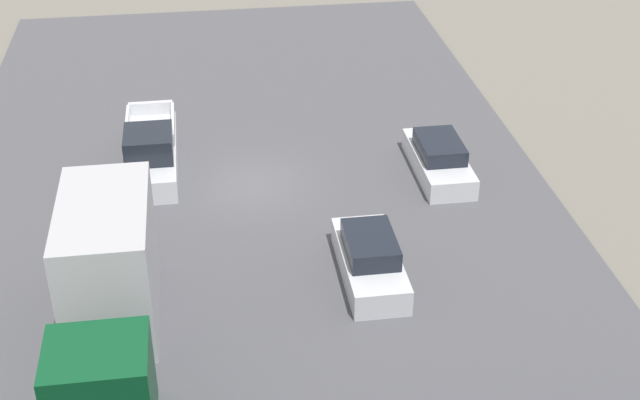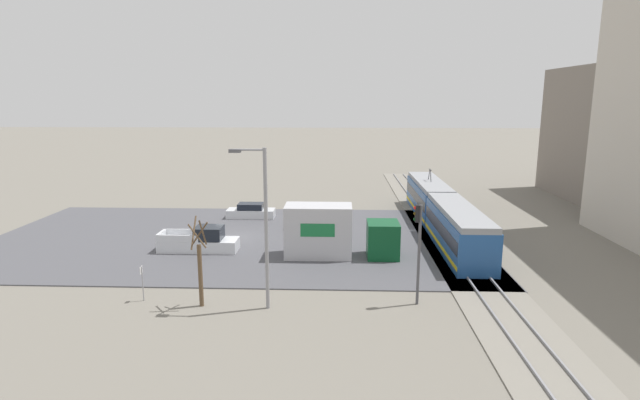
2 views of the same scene
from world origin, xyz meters
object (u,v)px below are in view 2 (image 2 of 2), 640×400
object	(u,v)px
sedan_car_1	(313,222)
street_tree	(200,267)
sedan_car_0	(251,212)
street_lamp_near_crossing	(263,219)
light_rail_tram	(441,211)
no_parking_sign	(142,280)
box_truck	(334,233)
pickup_truck	(200,242)
traffic_light_pole	(418,241)

from	to	relation	value
sedan_car_1	street_tree	bearing A→B (deg)	-17.53
sedan_car_0	street_lamp_near_crossing	size ratio (longest dim) A/B	0.51
light_rail_tram	street_tree	bearing A→B (deg)	-44.26
light_rail_tram	no_parking_sign	distance (m)	25.94
sedan_car_0	street_lamp_near_crossing	distance (m)	21.80
no_parking_sign	box_truck	bearing A→B (deg)	128.09
light_rail_tram	street_lamp_near_crossing	world-z (taller)	street_lamp_near_crossing
pickup_truck	traffic_light_pole	world-z (taller)	traffic_light_pole
pickup_truck	traffic_light_pole	size ratio (longest dim) A/B	1.03
street_tree	street_lamp_near_crossing	bearing A→B (deg)	87.53
sedan_car_1	traffic_light_pole	xyz separation A→B (m)	(16.14, 6.65, 2.97)
street_lamp_near_crossing	no_parking_sign	xyz separation A→B (m)	(-0.74, -7.07, -3.81)
light_rail_tram	traffic_light_pole	distance (m)	17.01
box_truck	street_lamp_near_crossing	bearing A→B (deg)	-22.01
box_truck	sedan_car_1	distance (m)	8.14
box_truck	pickup_truck	size ratio (longest dim) A/B	1.39
traffic_light_pole	no_parking_sign	distance (m)	15.69
traffic_light_pole	no_parking_sign	bearing A→B (deg)	-89.48
light_rail_tram	sedan_car_0	bearing A→B (deg)	-102.12
traffic_light_pole	no_parking_sign	size ratio (longest dim) A/B	2.77
sedan_car_1	street_lamp_near_crossing	distance (m)	17.66
no_parking_sign	street_lamp_near_crossing	bearing A→B (deg)	84.07
sedan_car_1	street_tree	world-z (taller)	street_tree
sedan_car_0	traffic_light_pole	size ratio (longest dim) A/B	0.80
box_truck	sedan_car_0	bearing A→B (deg)	-145.13
street_lamp_near_crossing	sedan_car_0	bearing A→B (deg)	-168.01
light_rail_tram	pickup_truck	world-z (taller)	light_rail_tram
light_rail_tram	sedan_car_1	xyz separation A→B (m)	(0.12, -11.23, -0.98)
sedan_car_0	traffic_light_pole	bearing A→B (deg)	-147.26
traffic_light_pole	street_lamp_near_crossing	world-z (taller)	street_lamp_near_crossing
pickup_truck	sedan_car_0	xyz separation A→B (m)	(-10.78, 1.93, -0.13)
pickup_truck	sedan_car_0	distance (m)	10.95
street_lamp_near_crossing	pickup_truck	bearing A→B (deg)	-147.81
traffic_light_pole	no_parking_sign	xyz separation A→B (m)	(0.14, -15.51, -2.40)
sedan_car_0	pickup_truck	bearing A→B (deg)	169.85
pickup_truck	sedan_car_1	distance (m)	10.68
sedan_car_1	light_rail_tram	bearing A→B (deg)	90.63
pickup_truck	street_lamp_near_crossing	world-z (taller)	street_lamp_near_crossing
sedan_car_0	traffic_light_pole	world-z (taller)	traffic_light_pole
pickup_truck	sedan_car_1	bearing A→B (deg)	130.31
traffic_light_pole	street_lamp_near_crossing	bearing A→B (deg)	-84.07
light_rail_tram	street_tree	size ratio (longest dim) A/B	4.88
light_rail_tram	traffic_light_pole	world-z (taller)	traffic_light_pole
street_lamp_near_crossing	traffic_light_pole	bearing A→B (deg)	95.93
box_truck	pickup_truck	bearing A→B (deg)	-95.21
street_lamp_near_crossing	street_tree	bearing A→B (deg)	-92.47
box_truck	street_lamp_near_crossing	xyz separation A→B (m)	(9.19, -3.72, 3.25)
pickup_truck	street_lamp_near_crossing	distance (m)	12.69
sedan_car_0	light_rail_tram	bearing A→B (deg)	-102.12
pickup_truck	sedan_car_0	bearing A→B (deg)	169.85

